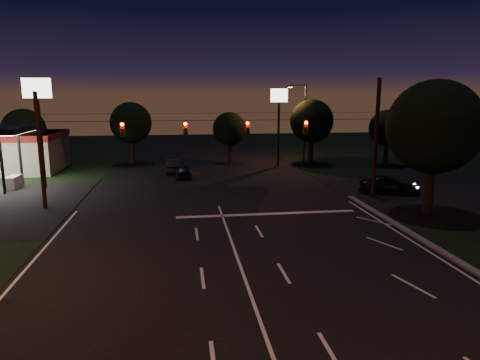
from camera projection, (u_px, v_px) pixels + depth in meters
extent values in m
plane|color=black|center=(251.00, 296.00, 16.79)|extent=(140.00, 140.00, 0.00)
cube|color=black|center=(459.00, 191.00, 35.06)|extent=(20.00, 16.00, 0.02)
cube|color=silver|center=(267.00, 214.00, 28.37)|extent=(12.00, 0.50, 0.01)
cylinder|color=black|center=(372.00, 197.00, 33.00)|extent=(0.30, 0.30, 9.00)
cylinder|color=black|center=(46.00, 209.00, 29.71)|extent=(0.28, 0.28, 8.00)
cylinder|color=black|center=(217.00, 120.00, 30.18)|extent=(24.00, 0.03, 0.03)
cylinder|color=black|center=(217.00, 113.00, 30.08)|extent=(24.00, 0.02, 0.02)
cube|color=#3F3307|center=(123.00, 129.00, 29.40)|extent=(0.32, 0.26, 1.00)
sphere|color=#FF0705|center=(122.00, 124.00, 29.18)|extent=(0.22, 0.22, 0.22)
sphere|color=black|center=(122.00, 129.00, 29.24)|extent=(0.20, 0.20, 0.20)
sphere|color=black|center=(123.00, 134.00, 29.31)|extent=(0.20, 0.20, 0.20)
cube|color=#3F3307|center=(185.00, 128.00, 29.98)|extent=(0.32, 0.26, 1.00)
sphere|color=#FF0705|center=(185.00, 124.00, 29.76)|extent=(0.22, 0.22, 0.22)
sphere|color=black|center=(185.00, 129.00, 29.83)|extent=(0.20, 0.20, 0.20)
sphere|color=black|center=(186.00, 133.00, 29.89)|extent=(0.20, 0.20, 0.20)
cube|color=#3F3307|center=(247.00, 128.00, 30.59)|extent=(0.32, 0.26, 1.00)
sphere|color=#FF0705|center=(248.00, 123.00, 30.37)|extent=(0.22, 0.22, 0.22)
sphere|color=black|center=(248.00, 128.00, 30.43)|extent=(0.20, 0.20, 0.20)
sphere|color=black|center=(248.00, 133.00, 30.50)|extent=(0.20, 0.20, 0.20)
cube|color=#3F3307|center=(305.00, 127.00, 31.17)|extent=(0.32, 0.26, 1.00)
sphere|color=#FF0705|center=(306.00, 123.00, 30.95)|extent=(0.22, 0.22, 0.22)
sphere|color=black|center=(306.00, 127.00, 31.02)|extent=(0.20, 0.20, 0.20)
sphere|color=black|center=(306.00, 132.00, 31.08)|extent=(0.20, 0.20, 0.20)
cube|color=gray|center=(14.00, 183.00, 35.79)|extent=(0.80, 2.00, 1.10)
cylinder|color=black|center=(2.00, 165.00, 33.48)|extent=(0.24, 0.24, 4.80)
cylinder|color=black|center=(20.00, 157.00, 37.37)|extent=(0.24, 0.24, 4.80)
cylinder|color=black|center=(42.00, 144.00, 35.50)|extent=(0.24, 0.24, 7.50)
cube|color=white|center=(37.00, 88.00, 34.61)|extent=(2.20, 0.30, 1.60)
cylinder|color=black|center=(278.00, 135.00, 46.33)|extent=(0.24, 0.24, 7.00)
cube|color=white|center=(279.00, 95.00, 45.50)|extent=(1.80, 0.30, 1.40)
cylinder|color=black|center=(305.00, 124.00, 48.55)|extent=(0.20, 0.20, 9.00)
cylinder|color=black|center=(298.00, 85.00, 47.58)|extent=(1.80, 0.12, 0.12)
cube|color=black|center=(290.00, 86.00, 47.48)|extent=(0.60, 0.35, 0.22)
cube|color=orange|center=(290.00, 87.00, 47.50)|extent=(0.45, 0.25, 0.04)
cylinder|color=black|center=(429.00, 185.00, 27.95)|extent=(0.60, 0.60, 4.00)
sphere|color=black|center=(435.00, 127.00, 27.22)|extent=(6.00, 6.00, 6.00)
sphere|color=black|center=(439.00, 129.00, 27.77)|extent=(4.50, 4.50, 4.50)
sphere|color=black|center=(423.00, 129.00, 27.45)|extent=(4.20, 4.20, 4.20)
cylinder|color=black|center=(27.00, 158.00, 43.16)|extent=(0.49, 0.49, 3.00)
sphere|color=black|center=(24.00, 130.00, 42.61)|extent=(4.20, 4.20, 4.20)
sphere|color=black|center=(30.00, 131.00, 43.00)|extent=(3.15, 3.15, 3.15)
sphere|color=black|center=(20.00, 131.00, 42.77)|extent=(2.94, 2.94, 2.94)
cylinder|color=black|center=(132.00, 150.00, 48.39)|extent=(0.52, 0.52, 3.25)
sphere|color=black|center=(131.00, 123.00, 47.79)|extent=(4.60, 4.60, 4.60)
sphere|color=black|center=(135.00, 124.00, 48.21)|extent=(3.45, 3.45, 3.45)
sphere|color=black|center=(127.00, 124.00, 47.97)|extent=(3.22, 3.22, 3.22)
cylinder|color=black|center=(230.00, 152.00, 48.97)|extent=(0.47, 0.47, 2.75)
sphere|color=black|center=(229.00, 129.00, 48.46)|extent=(3.80, 3.80, 3.80)
sphere|color=black|center=(232.00, 130.00, 48.82)|extent=(2.85, 2.85, 2.85)
sphere|color=black|center=(226.00, 130.00, 48.61)|extent=(2.66, 2.66, 2.66)
cylinder|color=black|center=(311.00, 149.00, 48.20)|extent=(0.53, 0.53, 3.40)
sphere|color=black|center=(312.00, 121.00, 47.57)|extent=(4.80, 4.80, 4.80)
sphere|color=black|center=(315.00, 122.00, 48.01)|extent=(3.60, 3.60, 3.60)
sphere|color=black|center=(307.00, 122.00, 47.76)|extent=(3.36, 3.36, 3.36)
cylinder|color=black|center=(386.00, 153.00, 47.40)|extent=(0.48, 0.48, 2.90)
sphere|color=black|center=(387.00, 128.00, 46.86)|extent=(4.00, 4.00, 4.00)
sphere|color=black|center=(390.00, 129.00, 47.23)|extent=(3.00, 3.00, 3.00)
sphere|color=black|center=(383.00, 129.00, 47.02)|extent=(2.80, 2.80, 2.80)
imported|color=black|center=(182.00, 171.00, 40.62)|extent=(1.90, 3.86, 1.27)
imported|color=black|center=(173.00, 166.00, 43.42)|extent=(1.72, 4.27, 1.38)
imported|color=black|center=(389.00, 185.00, 34.05)|extent=(5.13, 3.39, 1.38)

